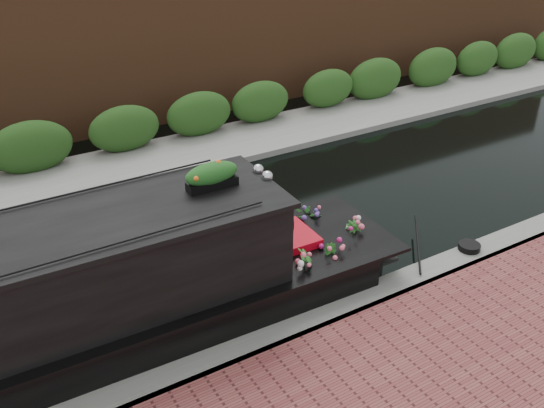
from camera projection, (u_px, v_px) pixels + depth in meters
ground at (203, 244)px, 12.34m from camera, size 80.00×80.00×0.00m
near_bank_coping at (290, 338)px, 9.86m from camera, size 40.00×0.60×0.50m
far_bank_path at (133, 169)px, 15.50m from camera, size 40.00×2.40×0.34m
far_hedge at (121, 156)px, 16.17m from camera, size 40.00×1.10×2.80m
far_brick_wall at (98, 131)px, 17.75m from camera, size 40.00×1.00×8.00m
rope_fender at (368, 244)px, 12.06m from camera, size 0.32×0.43×0.32m
coiled_mooring_rope at (469, 247)px, 11.69m from camera, size 0.42×0.42×0.12m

